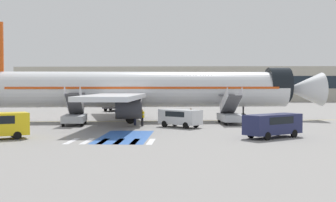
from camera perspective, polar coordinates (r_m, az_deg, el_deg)
name	(u,v)px	position (r m, az deg, el deg)	size (l,w,h in m)	color
ground_plane	(155,121)	(54.31, -1.60, -2.43)	(600.00, 600.00, 0.00)	gray
apron_leadline_yellow	(145,121)	(54.04, -2.87, -2.45)	(0.20, 77.09, 0.01)	gold
apron_stand_patch_blue	(125,137)	(38.29, -5.29, -4.36)	(4.00, 9.68, 0.01)	#2856A8
apron_walkway_bar_0	(71,141)	(36.03, -11.69, -4.81)	(0.44, 3.60, 0.01)	silver
apron_walkway_bar_1	(87,141)	(35.74, -9.82, -4.85)	(0.44, 3.60, 0.01)	silver
apron_walkway_bar_2	(103,141)	(35.50, -7.92, -4.89)	(0.44, 3.60, 0.01)	silver
apron_walkway_bar_3	(119,141)	(35.29, -6.00, -4.92)	(0.44, 3.60, 0.01)	silver
apron_walkway_bar_4	(135,141)	(35.13, -4.06, -4.95)	(0.44, 3.60, 0.01)	silver
apron_walkway_bar_5	(151,142)	(35.00, -2.10, -4.97)	(0.44, 3.60, 0.01)	silver
airliner	(139,89)	(53.86, -3.52, 1.41)	(43.80, 32.15, 11.23)	silver
boarding_stairs_forward	(231,115)	(50.53, 7.66, -1.68)	(2.81, 5.44, 3.95)	#ADB2BA
boarding_stairs_aft	(75,115)	(49.72, -11.32, -1.73)	(2.81, 5.44, 4.15)	#ADB2BA
fuel_tanker	(119,100)	(76.20, -5.97, 0.08)	(3.90, 9.61, 3.21)	#38383D
service_van_0	(273,124)	(38.22, 12.65, -2.70)	(5.10, 4.59, 1.89)	#1E234C
service_van_1	(180,117)	(46.20, 1.49, -1.91)	(4.48, 3.95, 1.76)	silver
ground_crew_0	(142,116)	(47.83, -3.16, -1.87)	(0.48, 0.44, 1.72)	#2D2D33
ground_crew_1	(135,116)	(48.54, -4.06, -1.81)	(0.40, 0.49, 1.72)	#191E38
ground_crew_2	(191,115)	(50.71, 2.81, -1.69)	(0.48, 0.44, 1.65)	#191E38
terminal_building	(206,84)	(118.52, 4.68, 2.09)	(94.59, 12.10, 8.45)	#B2AD9E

